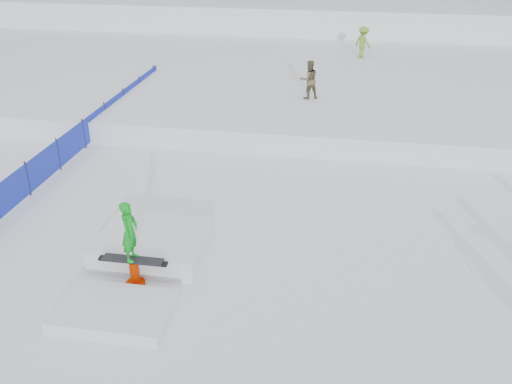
% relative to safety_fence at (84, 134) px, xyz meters
% --- Properties ---
extents(ground, '(120.00, 120.00, 0.00)m').
position_rel_safety_fence_xyz_m(ground, '(6.50, -6.60, -0.55)').
color(ground, white).
extents(snow_berm, '(60.00, 14.00, 2.40)m').
position_rel_safety_fence_xyz_m(snow_berm, '(6.50, 23.40, 0.65)').
color(snow_berm, white).
rests_on(snow_berm, ground).
extents(snow_midrise, '(50.00, 18.00, 0.80)m').
position_rel_safety_fence_xyz_m(snow_midrise, '(6.50, 9.40, -0.15)').
color(snow_midrise, white).
rests_on(snow_midrise, ground).
extents(safety_fence, '(0.05, 16.00, 1.10)m').
position_rel_safety_fence_xyz_m(safety_fence, '(0.00, 0.00, 0.00)').
color(safety_fence, '#1B2CB3').
rests_on(safety_fence, ground).
extents(walker_olive, '(0.93, 0.86, 1.54)m').
position_rel_safety_fence_xyz_m(walker_olive, '(7.54, 4.73, 1.02)').
color(walker_olive, brown).
rests_on(walker_olive, snow_midrise).
extents(walker_ygreen, '(1.14, 1.12, 1.57)m').
position_rel_safety_fence_xyz_m(walker_ygreen, '(9.64, 12.12, 1.04)').
color(walker_ygreen, olive).
rests_on(walker_ygreen, snow_midrise).
extents(jib_rail_feature, '(2.60, 4.40, 2.11)m').
position_rel_safety_fence_xyz_m(jib_rail_feature, '(4.71, -6.98, -0.25)').
color(jib_rail_feature, white).
rests_on(jib_rail_feature, ground).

